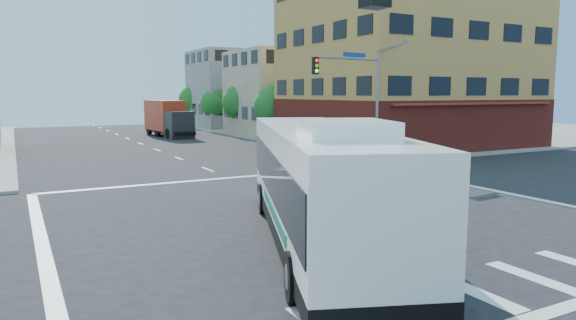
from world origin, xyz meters
TOP-DOWN VIEW (x-y plane):
  - ground at (0.00, 0.00)m, footprint 120.00×120.00m
  - sidewalk_ne at (35.00, 35.00)m, footprint 50.00×50.00m
  - corner_building_ne at (19.99, 18.48)m, footprint 18.10×15.44m
  - building_east_near at (16.98, 33.98)m, footprint 12.06×10.06m
  - building_east_far at (16.98, 47.98)m, footprint 12.06×10.06m
  - signal_mast_ne at (9.08, 10.62)m, footprint 7.91×1.13m
  - signal_mast_sw at (-9.08, -10.64)m, footprint 7.91×1.01m
  - street_tree_a at (11.90, 27.92)m, footprint 3.60×3.60m
  - street_tree_b at (11.90, 35.92)m, footprint 3.80×3.80m
  - street_tree_c at (11.90, 43.92)m, footprint 3.40×3.40m
  - street_tree_d at (11.90, 51.92)m, footprint 4.00×4.00m
  - transit_bus at (-2.19, -3.09)m, footprint 7.33×13.26m
  - box_truck at (4.31, 37.35)m, footprint 3.24×8.55m
  - parked_car at (12.07, 22.02)m, footprint 1.95×4.29m

SIDE VIEW (x-z plane):
  - ground at x=0.00m, z-range 0.00..0.00m
  - sidewalk_ne at x=35.00m, z-range 0.00..0.15m
  - parked_car at x=12.07m, z-range 0.00..1.43m
  - box_truck at x=4.31m, z-range -0.06..3.70m
  - transit_bus at x=-2.19m, z-range -0.04..3.85m
  - street_tree_c at x=11.90m, z-range 0.82..6.11m
  - street_tree_a at x=11.90m, z-range 0.83..6.35m
  - street_tree_b at x=11.90m, z-range 0.85..6.65m
  - street_tree_d at x=11.90m, z-range 0.87..6.90m
  - building_east_near at x=16.98m, z-range 0.01..9.01m
  - signal_mast_ne at x=9.08m, z-range 0.95..9.02m
  - signal_mast_sw at x=-9.08m, z-range 0.95..9.02m
  - building_east_far at x=16.98m, z-range 0.01..10.01m
  - corner_building_ne at x=19.99m, z-range -1.11..12.89m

